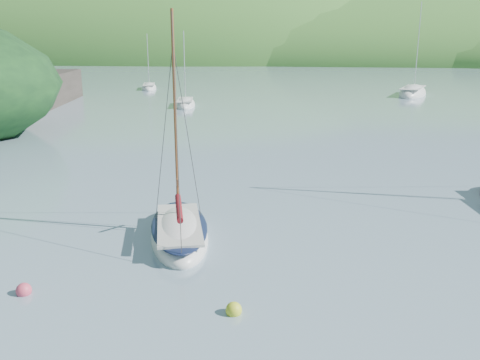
# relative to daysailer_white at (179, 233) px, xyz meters

# --- Properties ---
(ground) EXTENTS (700.00, 700.00, 0.00)m
(ground) POSITION_rel_daysailer_white_xyz_m (1.50, -5.28, -0.22)
(ground) COLOR slate
(ground) RESTS_ON ground
(shoreline_hills) EXTENTS (690.00, 135.00, 56.00)m
(shoreline_hills) POSITION_rel_daysailer_white_xyz_m (-8.16, 167.14, -0.22)
(shoreline_hills) COLOR #306A28
(shoreline_hills) RESTS_ON ground
(daysailer_white) EXTENTS (4.04, 6.74, 9.75)m
(daysailer_white) POSITION_rel_daysailer_white_xyz_m (0.00, 0.00, 0.00)
(daysailer_white) COLOR white
(daysailer_white) RESTS_ON ground
(distant_sloop_a) EXTENTS (3.43, 6.62, 9.00)m
(distant_sloop_a) POSITION_rel_daysailer_white_xyz_m (-9.69, 39.13, -0.06)
(distant_sloop_a) COLOR white
(distant_sloop_a) RESTS_ON ground
(distant_sloop_b) EXTENTS (5.78, 9.61, 12.94)m
(distant_sloop_b) POSITION_rel_daysailer_white_xyz_m (17.54, 53.90, -0.01)
(distant_sloop_b) COLOR white
(distant_sloop_b) RESTS_ON ground
(distant_sloop_c) EXTENTS (3.64, 6.33, 8.55)m
(distant_sloop_c) POSITION_rel_daysailer_white_xyz_m (-19.53, 56.39, -0.06)
(distant_sloop_c) COLOR white
(distant_sloop_c) RESTS_ON ground
(mooring_buoys) EXTENTS (28.78, 10.87, 0.50)m
(mooring_buoys) POSITION_rel_daysailer_white_xyz_m (2.08, -1.51, -0.10)
(mooring_buoys) COLOR #CAD428
(mooring_buoys) RESTS_ON ground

